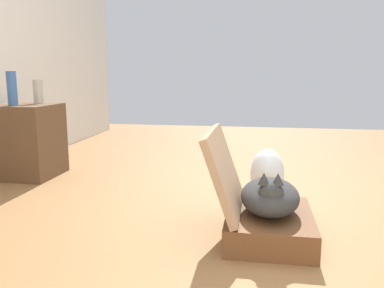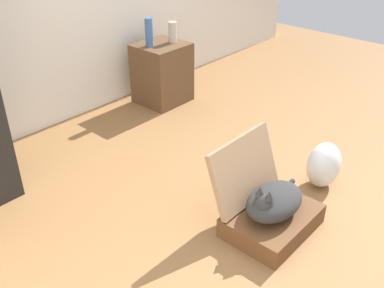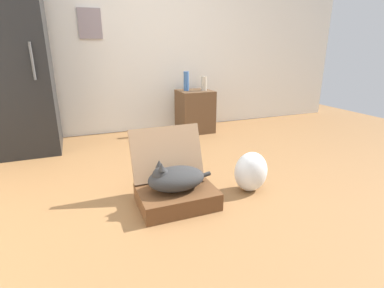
{
  "view_description": "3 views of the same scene",
  "coord_description": "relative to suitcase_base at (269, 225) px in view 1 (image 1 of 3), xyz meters",
  "views": [
    {
      "loc": [
        -2.1,
        0.09,
        0.8
      ],
      "look_at": [
        0.11,
        0.47,
        0.39
      ],
      "focal_mm": 36.73,
      "sensor_mm": 36.0,
      "label": 1
    },
    {
      "loc": [
        -2.1,
        -0.99,
        1.8
      ],
      "look_at": [
        -0.26,
        0.66,
        0.36
      ],
      "focal_mm": 41.43,
      "sensor_mm": 36.0,
      "label": 2
    },
    {
      "loc": [
        -0.84,
        -1.78,
        1.09
      ],
      "look_at": [
        0.07,
        0.5,
        0.29
      ],
      "focal_mm": 27.3,
      "sensor_mm": 36.0,
      "label": 3
    }
  ],
  "objects": [
    {
      "name": "vase_tall",
      "position": [
        0.78,
        1.85,
        0.62
      ],
      "size": [
        0.07,
        0.07,
        0.25
      ],
      "primitive_type": "cylinder",
      "color": "#38609E",
      "rests_on": "side_table"
    },
    {
      "name": "cat",
      "position": [
        -0.01,
        0.0,
        0.15
      ],
      "size": [
        0.49,
        0.28,
        0.23
      ],
      "color": "#2D2D2D",
      "rests_on": "suitcase_base"
    },
    {
      "name": "suitcase_lid",
      "position": [
        0.0,
        0.22,
        0.26
      ],
      "size": [
        0.55,
        0.17,
        0.4
      ],
      "primitive_type": "cube",
      "rotation": [
        1.23,
        0.0,
        0.0
      ],
      "color": "#9B7756",
      "rests_on": "suitcase_base"
    },
    {
      "name": "plastic_bag_white",
      "position": [
        0.63,
        0.0,
        0.1
      ],
      "size": [
        0.27,
        0.22,
        0.32
      ],
      "primitive_type": "ellipsoid",
      "color": "silver",
      "rests_on": "ground"
    },
    {
      "name": "vase_short",
      "position": [
        1.0,
        1.78,
        0.59
      ],
      "size": [
        0.08,
        0.08,
        0.19
      ],
      "primitive_type": "cylinder",
      "color": "#B7AD99",
      "rests_on": "side_table"
    },
    {
      "name": "suitcase_base",
      "position": [
        0.0,
        0.0,
        0.0
      ],
      "size": [
        0.55,
        0.41,
        0.13
      ],
      "primitive_type": "cube",
      "color": "brown",
      "rests_on": "ground"
    },
    {
      "name": "ground_plane",
      "position": [
        0.24,
        -0.03,
        -0.06
      ],
      "size": [
        7.68,
        7.68,
        0.0
      ],
      "primitive_type": "plane",
      "color": "olive",
      "rests_on": "ground"
    },
    {
      "name": "side_table",
      "position": [
        0.89,
        1.82,
        0.22
      ],
      "size": [
        0.45,
        0.42,
        0.56
      ],
      "primitive_type": "cube",
      "color": "brown",
      "rests_on": "ground"
    }
  ]
}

